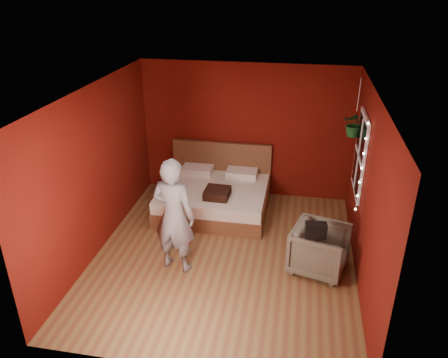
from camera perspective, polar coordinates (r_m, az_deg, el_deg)
floor at (r=7.01m, az=0.05°, el=-9.92°), size 4.50×4.50×0.00m
room_walls at (r=6.19m, az=0.06°, el=2.87°), size 4.04×4.54×2.62m
window at (r=7.07m, az=17.32°, el=3.05°), size 0.05×0.97×1.27m
fairy_lights at (r=6.58m, az=17.53°, el=1.36°), size 0.04×0.04×1.45m
bed at (r=8.16m, az=-1.21°, el=-2.13°), size 1.95×1.66×1.07m
person at (r=6.32m, az=-6.57°, el=-4.82°), size 0.72×0.54×1.78m
armchair at (r=6.66m, az=12.38°, el=-8.94°), size 0.96×0.95×0.72m
handbag at (r=6.21m, az=11.89°, el=-6.53°), size 0.31×0.17×0.21m
throw_pillow at (r=7.62m, az=-0.89°, el=-1.85°), size 0.44×0.44×0.15m
hanging_plant at (r=7.30m, az=16.75°, el=6.92°), size 0.44×0.40×0.94m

